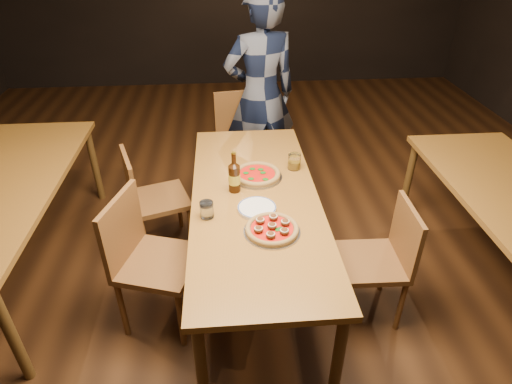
{
  "coord_description": "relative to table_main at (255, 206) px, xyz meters",
  "views": [
    {
      "loc": [
        -0.18,
        -2.25,
        2.24
      ],
      "look_at": [
        0.0,
        -0.05,
        0.82
      ],
      "focal_mm": 30.0,
      "sensor_mm": 36.0,
      "label": 1
    }
  ],
  "objects": [
    {
      "name": "amber_glass",
      "position": [
        0.3,
        0.34,
        0.13
      ],
      "size": [
        0.09,
        0.09,
        0.11
      ],
      "primitive_type": "cylinder",
      "color": "#976C11",
      "rests_on": "table_main"
    },
    {
      "name": "water_glass",
      "position": [
        -0.3,
        -0.19,
        0.12
      ],
      "size": [
        0.08,
        0.08,
        0.1
      ],
      "primitive_type": "cylinder",
      "color": "white",
      "rests_on": "table_main"
    },
    {
      "name": "chair_end",
      "position": [
        -0.0,
        1.25,
        -0.19
      ],
      "size": [
        0.51,
        0.51,
        0.97
      ],
      "primitive_type": null,
      "rotation": [
        0.0,
        0.0,
        0.14
      ],
      "color": "brown",
      "rests_on": "ground"
    },
    {
      "name": "chair_main_e",
      "position": [
        0.7,
        -0.3,
        -0.25
      ],
      "size": [
        0.41,
        0.41,
        0.86
      ],
      "primitive_type": null,
      "rotation": [
        0.0,
        0.0,
        -1.6
      ],
      "color": "brown",
      "rests_on": "ground"
    },
    {
      "name": "chair_main_sw",
      "position": [
        -0.69,
        0.51,
        -0.24
      ],
      "size": [
        0.52,
        0.52,
        0.88
      ],
      "primitive_type": null,
      "rotation": [
        0.0,
        0.0,
        1.89
      ],
      "color": "brown",
      "rests_on": "ground"
    },
    {
      "name": "table_left",
      "position": [
        -1.7,
        0.3,
        0.0
      ],
      "size": [
        0.8,
        2.0,
        0.75
      ],
      "color": "brown",
      "rests_on": "ground"
    },
    {
      "name": "diner",
      "position": [
        0.16,
        1.39,
        0.23
      ],
      "size": [
        0.75,
        0.58,
        1.82
      ],
      "primitive_type": "imported",
      "rotation": [
        0.0,
        0.0,
        3.38
      ],
      "color": "black",
      "rests_on": "ground"
    },
    {
      "name": "plate_stack",
      "position": [
        -0.0,
        -0.14,
        0.08
      ],
      "size": [
        0.23,
        0.23,
        0.02
      ],
      "primitive_type": "cylinder",
      "color": "white",
      "rests_on": "table_main"
    },
    {
      "name": "beer_bottle",
      "position": [
        -0.13,
        0.09,
        0.17
      ],
      "size": [
        0.08,
        0.08,
        0.27
      ],
      "rotation": [
        0.0,
        0.0,
        -0.15
      ],
      "color": "black",
      "rests_on": "table_main"
    },
    {
      "name": "room_shell",
      "position": [
        0.0,
        0.0,
        1.18
      ],
      "size": [
        9.0,
        9.0,
        9.0
      ],
      "color": "black",
      "rests_on": "ground"
    },
    {
      "name": "pizza_meatball",
      "position": [
        0.06,
        -0.36,
        0.09
      ],
      "size": [
        0.32,
        0.32,
        0.06
      ],
      "rotation": [
        0.0,
        0.0,
        0.06
      ],
      "color": "#B7B7BF",
      "rests_on": "table_main"
    },
    {
      "name": "ground",
      "position": [
        0.0,
        0.0,
        -0.68
      ],
      "size": [
        9.0,
        9.0,
        0.0
      ],
      "primitive_type": "plane",
      "color": "black"
    },
    {
      "name": "table_main",
      "position": [
        0.0,
        0.0,
        0.0
      ],
      "size": [
        0.8,
        2.0,
        0.75
      ],
      "color": "brown",
      "rests_on": "ground"
    },
    {
      "name": "chair_main_nw",
      "position": [
        -0.61,
        -0.25,
        -0.2
      ],
      "size": [
        0.55,
        0.55,
        0.95
      ],
      "primitive_type": null,
      "rotation": [
        0.0,
        0.0,
        1.27
      ],
      "color": "brown",
      "rests_on": "ground"
    },
    {
      "name": "pizza_margherita",
      "position": [
        0.03,
        0.24,
        0.09
      ],
      "size": [
        0.34,
        0.34,
        0.04
      ],
      "rotation": [
        0.0,
        0.0,
        -0.04
      ],
      "color": "#B7B7BF",
      "rests_on": "table_main"
    }
  ]
}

